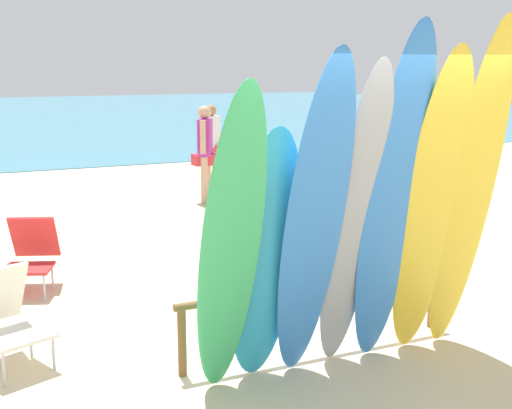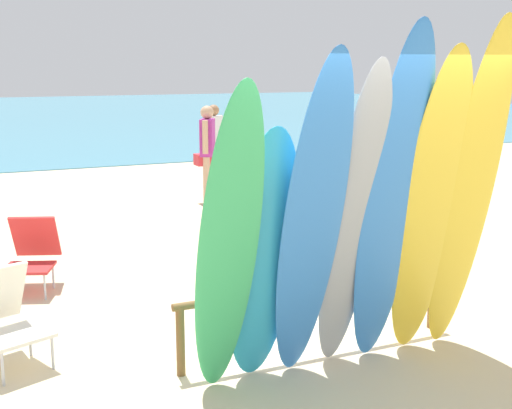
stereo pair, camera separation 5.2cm
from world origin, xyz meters
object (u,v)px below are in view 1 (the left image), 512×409
(surfboard_blue_2, at_px, (315,223))
(surfboard_blue_4, at_px, (394,200))
(surfboard_yellow_6, at_px, (470,192))
(surfboard_rack, at_px, (318,297))
(beach_chair_red, at_px, (31,252))
(beach_chair_blue, at_px, (5,315))
(beachgoer_near_rack, at_px, (205,147))
(surfboard_yellow_5, at_px, (431,208))
(surfboard_teal_1, at_px, (265,258))
(beachgoer_strolling, at_px, (211,139))
(surfboard_green_0, at_px, (231,247))
(surfboard_grey_3, at_px, (355,221))

(surfboard_blue_2, bearing_deg, surfboard_blue_4, 0.14)
(surfboard_blue_4, xyz_separation_m, surfboard_yellow_6, (0.71, -0.06, 0.02))
(surfboard_rack, xyz_separation_m, beach_chair_red, (-2.03, 2.72, -0.05))
(surfboard_blue_4, height_order, surfboard_yellow_6, surfboard_yellow_6)
(surfboard_yellow_6, height_order, beach_chair_blue, surfboard_yellow_6)
(beach_chair_blue, bearing_deg, beach_chair_red, 56.39)
(surfboard_blue_4, xyz_separation_m, beachgoer_near_rack, (1.10, 7.12, -0.39))
(surfboard_yellow_6, bearing_deg, surfboard_blue_4, 177.59)
(surfboard_blue_4, distance_m, surfboard_yellow_5, 0.38)
(surfboard_rack, distance_m, surfboard_teal_1, 0.97)
(surfboard_yellow_6, relative_size, beach_chair_red, 3.39)
(surfboard_blue_4, bearing_deg, surfboard_yellow_5, -4.10)
(surfboard_blue_4, distance_m, beachgoer_strolling, 8.82)
(beach_chair_red, bearing_deg, surfboard_yellow_5, -28.76)
(surfboard_blue_4, distance_m, beach_chair_red, 4.15)
(surfboard_green_0, xyz_separation_m, beachgoer_near_rack, (2.50, 7.16, -0.18))
(surfboard_green_0, bearing_deg, surfboard_blue_4, -1.04)
(surfboard_yellow_6, bearing_deg, beachgoer_strolling, 85.24)
(surfboard_rack, bearing_deg, surfboard_yellow_5, -36.79)
(surfboard_yellow_6, bearing_deg, surfboard_yellow_5, 173.79)
(surfboard_teal_1, bearing_deg, surfboard_rack, 27.18)
(surfboard_rack, height_order, surfboard_yellow_6, surfboard_yellow_6)
(surfboard_blue_2, relative_size, surfboard_yellow_6, 0.92)
(beach_chair_red, bearing_deg, beachgoer_near_rack, 69.02)
(surfboard_rack, xyz_separation_m, surfboard_grey_3, (0.02, -0.50, 0.77))
(surfboard_rack, xyz_separation_m, surfboard_blue_2, (-0.37, -0.56, 0.81))
(surfboard_rack, bearing_deg, surfboard_green_0, -151.37)
(beachgoer_near_rack, bearing_deg, surfboard_blue_2, -166.02)
(surfboard_green_0, bearing_deg, surfboard_teal_1, 22.34)
(surfboard_teal_1, relative_size, beach_chair_red, 2.42)
(beachgoer_near_rack, height_order, beachgoer_strolling, beachgoer_near_rack)
(surfboard_grey_3, distance_m, surfboard_blue_4, 0.36)
(beachgoer_near_rack, bearing_deg, beach_chair_blue, 174.17)
(surfboard_rack, height_order, surfboard_blue_4, surfboard_blue_4)
(surfboard_green_0, relative_size, beach_chair_red, 2.86)
(surfboard_green_0, bearing_deg, beachgoer_strolling, 67.11)
(surfboard_blue_2, height_order, surfboard_blue_4, surfboard_blue_4)
(surfboard_blue_2, bearing_deg, surfboard_yellow_6, -3.51)
(surfboard_yellow_6, bearing_deg, beach_chair_blue, 160.89)
(surfboard_grey_3, relative_size, beachgoer_near_rack, 1.47)
(surfboard_grey_3, bearing_deg, beachgoer_near_rack, 75.39)
(surfboard_teal_1, bearing_deg, surfboard_green_0, -158.18)
(surfboard_yellow_5, bearing_deg, beachgoer_near_rack, 88.70)
(surfboard_yellow_5, bearing_deg, surfboard_rack, 147.80)
(surfboard_teal_1, xyz_separation_m, surfboard_blue_4, (1.05, -0.12, 0.37))
(surfboard_blue_2, bearing_deg, beach_chair_red, 114.33)
(beachgoer_strolling, bearing_deg, surfboard_rack, 33.44)
(surfboard_blue_4, relative_size, beach_chair_blue, 3.42)
(surfboard_green_0, bearing_deg, beach_chair_red, 104.04)
(surfboard_grey_3, xyz_separation_m, surfboard_yellow_5, (0.70, -0.04, 0.05))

